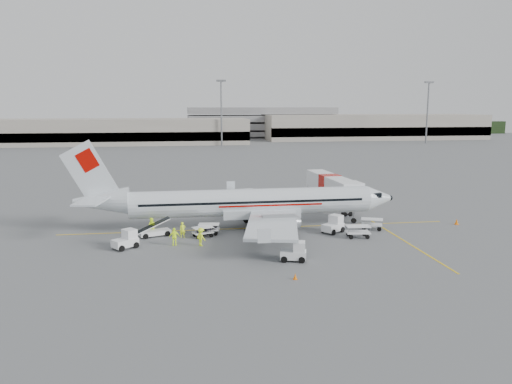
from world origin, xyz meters
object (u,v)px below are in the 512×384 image
Objects in this scene: aircraft at (252,184)px; tug_aft at (125,239)px; jet_bridge at (330,191)px; tug_fore at (333,224)px; tug_mid at (293,251)px; belt_loader at (154,225)px.

tug_aft is at bearing -153.59° from aircraft.
jet_bridge reaches higher than tug_fore.
aircraft is 15.21× the size of tug_aft.
tug_mid is 16.53m from tug_aft.
belt_loader reaches higher than tug_fore.
aircraft is 8.24× the size of belt_loader.
aircraft is 2.13× the size of jet_bridge.
aircraft is at bearing 118.72° from tug_fore.
tug_aft is (-2.60, -4.28, -0.27)m from belt_loader.
jet_bridge is 7.39× the size of tug_mid.
aircraft is at bearing -11.58° from tug_aft.
aircraft reaches higher than tug_aft.
tug_mid is (12.73, -10.47, -0.30)m from belt_loader.
belt_loader is 5.02m from tug_aft.
tug_fore reaches higher than tug_mid.
tug_aft is (-21.79, -3.00, -0.03)m from tug_fore.
tug_aft is (-15.33, 6.19, 0.03)m from tug_mid.
tug_fore is 22.00m from tug_aft.
aircraft is at bearing -145.05° from jet_bridge.
aircraft is 14.77× the size of tug_fore.
tug_aft is (-13.40, -6.81, -4.04)m from aircraft.
aircraft is at bearing 113.04° from tug_mid.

